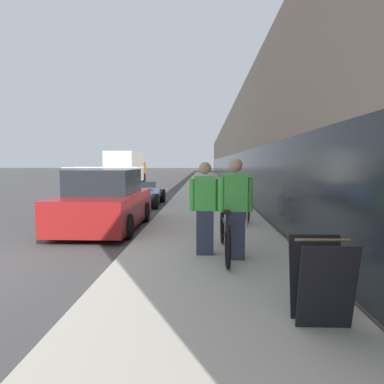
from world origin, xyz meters
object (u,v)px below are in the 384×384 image
(tandem_bicycle, at_px, (225,234))
(vintage_roadster_curbside, at_px, (140,195))
(person_rider, at_px, (235,209))
(parked_sedan_curbside, at_px, (105,202))
(bike_rack_hoop, at_px, (246,207))
(cruiser_bike_nearest, at_px, (245,206))
(person_bystander, at_px, (205,208))
(moving_truck, at_px, (127,168))
(sandwich_board_sign, at_px, (321,281))

(tandem_bicycle, height_order, vintage_roadster_curbside, tandem_bicycle)
(person_rider, height_order, parked_sedan_curbside, person_rider)
(parked_sedan_curbside, bearing_deg, vintage_roadster_curbside, 90.55)
(person_rider, xyz_separation_m, bike_rack_hoop, (0.56, 3.14, -0.37))
(cruiser_bike_nearest, bearing_deg, vintage_roadster_curbside, 132.82)
(cruiser_bike_nearest, bearing_deg, person_bystander, -106.88)
(tandem_bicycle, relative_size, vintage_roadster_curbside, 0.60)
(vintage_roadster_curbside, height_order, moving_truck, moving_truck)
(tandem_bicycle, xyz_separation_m, person_rider, (0.16, -0.30, 0.50))
(person_rider, height_order, person_bystander, person_rider)
(tandem_bicycle, bearing_deg, cruiser_bike_nearest, 78.06)
(tandem_bicycle, xyz_separation_m, cruiser_bike_nearest, (0.83, 3.91, 0.01))
(bike_rack_hoop, distance_m, sandwich_board_sign, 5.53)
(tandem_bicycle, distance_m, bike_rack_hoop, 2.93)
(person_rider, xyz_separation_m, sandwich_board_sign, (0.68, -2.38, -0.43))
(tandem_bicycle, xyz_separation_m, bike_rack_hoop, (0.73, 2.84, 0.13))
(vintage_roadster_curbside, bearing_deg, tandem_bicycle, -69.11)
(cruiser_bike_nearest, height_order, vintage_roadster_curbside, cruiser_bike_nearest)
(parked_sedan_curbside, xyz_separation_m, moving_truck, (-3.91, 19.56, 0.64))
(sandwich_board_sign, height_order, moving_truck, moving_truck)
(person_bystander, bearing_deg, person_rider, -29.11)
(person_rider, height_order, vintage_roadster_curbside, person_rider)
(tandem_bicycle, xyz_separation_m, moving_truck, (-6.97, 22.48, 0.86))
(person_rider, bearing_deg, cruiser_bike_nearest, 81.04)
(bike_rack_hoop, height_order, vintage_roadster_curbside, same)
(cruiser_bike_nearest, xyz_separation_m, moving_truck, (-7.80, 18.57, 0.85))
(cruiser_bike_nearest, bearing_deg, person_rider, -98.96)
(bike_rack_hoop, relative_size, sandwich_board_sign, 0.94)
(tandem_bicycle, bearing_deg, person_rider, -61.48)
(person_rider, bearing_deg, moving_truck, 107.39)
(tandem_bicycle, xyz_separation_m, parked_sedan_curbside, (-3.06, 2.92, 0.22))
(cruiser_bike_nearest, bearing_deg, bike_rack_hoop, -95.40)
(sandwich_board_sign, bearing_deg, cruiser_bike_nearest, 90.15)
(sandwich_board_sign, bearing_deg, parked_sedan_curbside, 124.90)
(tandem_bicycle, relative_size, parked_sedan_curbside, 0.61)
(sandwich_board_sign, xyz_separation_m, moving_truck, (-7.82, 25.16, 0.79))
(person_rider, bearing_deg, vintage_roadster_curbside, 111.18)
(parked_sedan_curbside, relative_size, moving_truck, 0.60)
(parked_sedan_curbside, bearing_deg, cruiser_bike_nearest, 14.27)
(person_rider, distance_m, moving_truck, 23.88)
(person_rider, bearing_deg, sandwich_board_sign, -74.07)
(person_bystander, xyz_separation_m, moving_truck, (-6.61, 22.49, 0.39))
(moving_truck, bearing_deg, person_rider, -72.61)
(parked_sedan_curbside, distance_m, vintage_roadster_curbside, 5.25)
(person_rider, xyz_separation_m, cruiser_bike_nearest, (0.66, 4.21, -0.49))
(moving_truck, bearing_deg, tandem_bicycle, -72.77)
(person_bystander, relative_size, bike_rack_hoop, 2.00)
(bike_rack_hoop, relative_size, parked_sedan_curbside, 0.21)
(sandwich_board_sign, distance_m, vintage_roadster_curbside, 11.54)
(person_bystander, height_order, sandwich_board_sign, person_bystander)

